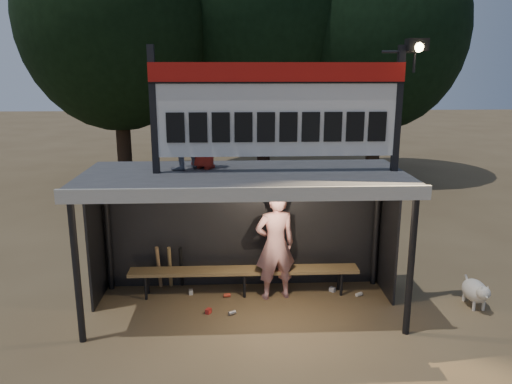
# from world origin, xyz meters

# --- Properties ---
(ground) EXTENTS (80.00, 80.00, 0.00)m
(ground) POSITION_xyz_m (0.00, 0.00, 0.00)
(ground) COLOR brown
(ground) RESTS_ON ground
(player) EXTENTS (0.79, 0.60, 1.93)m
(player) POSITION_xyz_m (0.53, 0.42, 0.97)
(player) COLOR silver
(player) RESTS_ON ground
(child_a) EXTENTS (0.73, 0.72, 1.19)m
(child_a) POSITION_xyz_m (-1.01, 0.28, 2.92)
(child_a) COLOR gray
(child_a) RESTS_ON dugout_shelter
(child_b) EXTENTS (0.61, 0.56, 1.05)m
(child_b) POSITION_xyz_m (-0.64, 0.34, 2.85)
(child_b) COLOR #AC261A
(child_b) RESTS_ON dugout_shelter
(dugout_shelter) EXTENTS (5.10, 2.08, 2.32)m
(dugout_shelter) POSITION_xyz_m (0.00, 0.24, 1.85)
(dugout_shelter) COLOR #3B3B3D
(dugout_shelter) RESTS_ON ground
(scoreboard_assembly) EXTENTS (4.10, 0.27, 1.99)m
(scoreboard_assembly) POSITION_xyz_m (0.56, -0.01, 3.32)
(scoreboard_assembly) COLOR black
(scoreboard_assembly) RESTS_ON dugout_shelter
(bench) EXTENTS (4.00, 0.35, 0.48)m
(bench) POSITION_xyz_m (0.00, 0.55, 0.43)
(bench) COLOR olive
(bench) RESTS_ON ground
(tree_left) EXTENTS (6.46, 6.46, 9.27)m
(tree_left) POSITION_xyz_m (-4.00, 10.00, 5.51)
(tree_left) COLOR #2F2015
(tree_left) RESTS_ON ground
(tree_mid) EXTENTS (7.22, 7.22, 10.36)m
(tree_mid) POSITION_xyz_m (1.00, 11.50, 6.17)
(tree_mid) COLOR black
(tree_mid) RESTS_ON ground
(tree_right) EXTENTS (6.08, 6.08, 8.72)m
(tree_right) POSITION_xyz_m (5.00, 10.50, 5.19)
(tree_right) COLOR #312216
(tree_right) RESTS_ON ground
(dog) EXTENTS (0.36, 0.81, 0.49)m
(dog) POSITION_xyz_m (3.84, -0.10, 0.28)
(dog) COLOR beige
(dog) RESTS_ON ground
(bats) EXTENTS (0.48, 0.33, 0.84)m
(bats) POSITION_xyz_m (-1.32, 0.82, 0.43)
(bats) COLOR olive
(bats) RESTS_ON ground
(litter) EXTENTS (3.06, 0.91, 0.08)m
(litter) POSITION_xyz_m (0.24, 0.28, 0.04)
(litter) COLOR red
(litter) RESTS_ON ground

